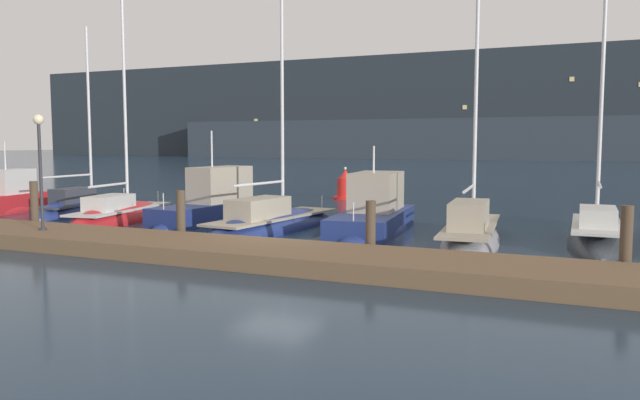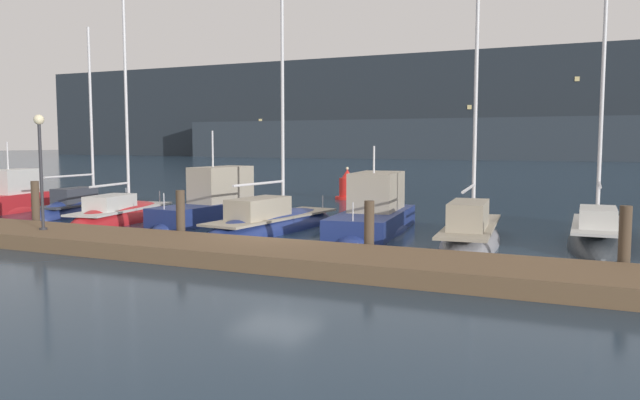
{
  "view_description": "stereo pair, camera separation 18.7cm",
  "coord_description": "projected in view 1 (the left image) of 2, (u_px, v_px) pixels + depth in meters",
  "views": [
    {
      "loc": [
        8.76,
        -16.66,
        3.23
      ],
      "look_at": [
        0.0,
        3.28,
        1.2
      ],
      "focal_mm": 35.0,
      "sensor_mm": 36.0,
      "label": 1
    },
    {
      "loc": [
        8.93,
        -16.58,
        3.23
      ],
      "look_at": [
        0.0,
        3.28,
        1.2
      ],
      "focal_mm": 35.0,
      "sensor_mm": 36.0,
      "label": 2
    }
  ],
  "objects": [
    {
      "name": "dock",
      "position": [
        241.0,
        252.0,
        17.04
      ],
      "size": [
        38.45,
        2.8,
        0.45
      ],
      "primitive_type": "cube",
      "color": "brown",
      "rests_on": "ground"
    },
    {
      "name": "sailboat_berth_2",
      "position": [
        84.0,
        212.0,
        28.0
      ],
      "size": [
        1.93,
        6.12,
        9.2
      ],
      "color": "navy",
      "rests_on": "ground"
    },
    {
      "name": "sailboat_berth_3",
      "position": [
        120.0,
        219.0,
        25.25
      ],
      "size": [
        2.87,
        6.84,
        10.81
      ],
      "color": "red",
      "rests_on": "ground"
    },
    {
      "name": "hillside_backdrop",
      "position": [
        545.0,
        109.0,
        119.04
      ],
      "size": [
        240.0,
        23.0,
        20.61
      ],
      "color": "#232B33",
      "rests_on": "ground"
    },
    {
      "name": "channel_buoy",
      "position": [
        345.0,
        187.0,
        35.24
      ],
      "size": [
        1.37,
        1.37,
        1.83
      ],
      "color": "red",
      "rests_on": "ground"
    },
    {
      "name": "ground_plane",
      "position": [
        277.0,
        248.0,
        19.0
      ],
      "size": [
        400.0,
        400.0,
        0.0
      ],
      "primitive_type": "plane",
      "color": "#1E3347"
    },
    {
      "name": "sailboat_berth_5",
      "position": [
        272.0,
        228.0,
        22.73
      ],
      "size": [
        2.76,
        7.95,
        9.51
      ],
      "color": "navy",
      "rests_on": "ground"
    },
    {
      "name": "mooring_pile_3",
      "position": [
        371.0,
        230.0,
        17.22
      ],
      "size": [
        0.28,
        0.28,
        1.62
      ],
      "primitive_type": "cylinder",
      "color": "#4C3D2D",
      "rests_on": "ground"
    },
    {
      "name": "motorboat_berth_1",
      "position": [
        7.0,
        205.0,
        28.68
      ],
      "size": [
        2.22,
        4.85,
        3.93
      ],
      "color": "red",
      "rests_on": "ground"
    },
    {
      "name": "dock_lamppost",
      "position": [
        40.0,
        152.0,
        19.52
      ],
      "size": [
        0.32,
        0.32,
        3.64
      ],
      "color": "#2D2D33",
      "rests_on": "dock"
    },
    {
      "name": "motorboat_berth_4",
      "position": [
        213.0,
        212.0,
        25.35
      ],
      "size": [
        2.45,
        6.61,
        4.27
      ],
      "color": "navy",
      "rests_on": "ground"
    },
    {
      "name": "mooring_pile_4",
      "position": [
        626.0,
        242.0,
        14.67
      ],
      "size": [
        0.28,
        0.28,
        1.75
      ],
      "primitive_type": "cylinder",
      "color": "#4C3D2D",
      "rests_on": "ground"
    },
    {
      "name": "sailboat_berth_7",
      "position": [
        471.0,
        239.0,
        19.63
      ],
      "size": [
        2.38,
        7.54,
        11.65
      ],
      "color": "gray",
      "rests_on": "ground"
    },
    {
      "name": "sailboat_berth_8",
      "position": [
        596.0,
        241.0,
        19.47
      ],
      "size": [
        1.81,
        6.12,
        9.53
      ],
      "color": "#2D3338",
      "rests_on": "ground"
    },
    {
      "name": "motorboat_berth_6",
      "position": [
        373.0,
        221.0,
        22.66
      ],
      "size": [
        2.96,
        6.79,
        3.71
      ],
      "color": "navy",
      "rests_on": "ground"
    },
    {
      "name": "mooring_pile_2",
      "position": [
        181.0,
        217.0,
        19.76
      ],
      "size": [
        0.28,
        0.28,
        1.71
      ],
      "primitive_type": "cylinder",
      "color": "#4C3D2D",
      "rests_on": "ground"
    },
    {
      "name": "mooring_pile_1",
      "position": [
        35.0,
        207.0,
        22.3
      ],
      "size": [
        0.28,
        0.28,
        1.84
      ],
      "primitive_type": "cylinder",
      "color": "#4C3D2D",
      "rests_on": "ground"
    }
  ]
}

